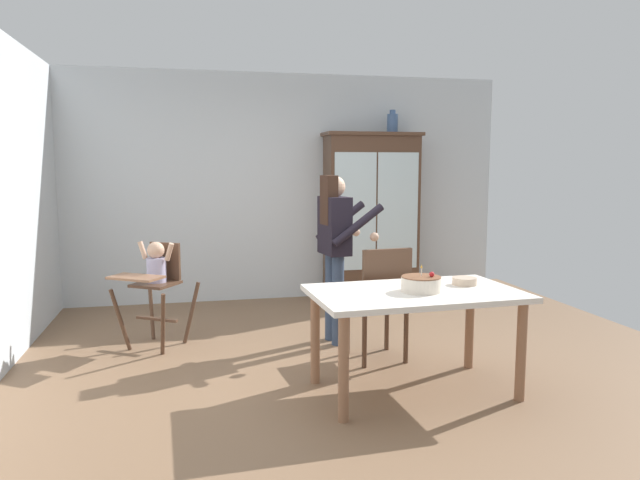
# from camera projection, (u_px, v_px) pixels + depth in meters

# --- Properties ---
(ground_plane) EXTENTS (6.24, 6.24, 0.00)m
(ground_plane) POSITION_uv_depth(u_px,v_px,m) (342.00, 367.00, 4.76)
(ground_plane) COLOR brown
(wall_back) EXTENTS (5.32, 0.06, 2.70)m
(wall_back) POSITION_uv_depth(u_px,v_px,m) (287.00, 188.00, 7.13)
(wall_back) COLOR silver
(wall_back) RESTS_ON ground_plane
(china_cabinet) EXTENTS (1.16, 0.48, 2.00)m
(china_cabinet) POSITION_uv_depth(u_px,v_px,m) (371.00, 216.00, 7.13)
(china_cabinet) COLOR #4C3323
(china_cabinet) RESTS_ON ground_plane
(ceramic_vase) EXTENTS (0.13, 0.13, 0.27)m
(ceramic_vase) POSITION_uv_depth(u_px,v_px,m) (392.00, 123.00, 7.05)
(ceramic_vase) COLOR #3D567F
(ceramic_vase) RESTS_ON china_cabinet
(high_chair_with_toddler) EXTENTS (0.79, 0.84, 0.95)m
(high_chair_with_toddler) POSITION_uv_depth(u_px,v_px,m) (156.00, 275.00, 5.23)
(high_chair_with_toddler) COLOR #4C3323
(high_chair_with_toddler) RESTS_ON ground_plane
(adult_person) EXTENTS (0.55, 0.53, 1.53)m
(adult_person) POSITION_uv_depth(u_px,v_px,m) (335.00, 238.00, 5.32)
(adult_person) COLOR #33425B
(adult_person) RESTS_ON ground_plane
(dining_table) EXTENTS (1.50, 0.95, 0.74)m
(dining_table) POSITION_uv_depth(u_px,v_px,m) (415.00, 304.00, 4.17)
(dining_table) COLOR silver
(dining_table) RESTS_ON ground_plane
(birthday_cake) EXTENTS (0.28, 0.28, 0.19)m
(birthday_cake) POSITION_uv_depth(u_px,v_px,m) (421.00, 284.00, 4.13)
(birthday_cake) COLOR beige
(birthday_cake) RESTS_ON dining_table
(serving_bowl) EXTENTS (0.18, 0.18, 0.05)m
(serving_bowl) POSITION_uv_depth(u_px,v_px,m) (465.00, 281.00, 4.36)
(serving_bowl) COLOR #C6AD93
(serving_bowl) RESTS_ON dining_table
(dining_chair_far_side) EXTENTS (0.48, 0.48, 0.96)m
(dining_chair_far_side) POSITION_uv_depth(u_px,v_px,m) (382.00, 296.00, 4.81)
(dining_chair_far_side) COLOR #4C3323
(dining_chair_far_side) RESTS_ON ground_plane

